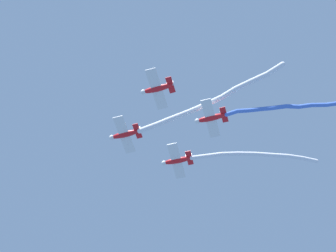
{
  "coord_description": "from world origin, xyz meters",
  "views": [
    {
      "loc": [
        32.66,
        31.78,
        1.68
      ],
      "look_at": [
        -4.27,
        -2.08,
        85.85
      ],
      "focal_mm": 60.93,
      "sensor_mm": 36.0,
      "label": 1
    }
  ],
  "objects": [
    {
      "name": "airplane_slot",
      "position": [
        -7.97,
        4.42,
        85.74
      ],
      "size": [
        7.52,
        5.87,
        1.92
      ],
      "rotation": [
        0.0,
        0.0,
        5.2
      ],
      "color": "red"
    },
    {
      "name": "airplane_right_wing",
      "position": [
        -10.82,
        -5.95,
        86.24
      ],
      "size": [
        7.46,
        5.85,
        1.92
      ],
      "rotation": [
        0.0,
        0.0,
        5.23
      ],
      "color": "red"
    },
    {
      "name": "smoke_trail_lead",
      "position": [
        -6.52,
        6.09,
        88.12
      ],
      "size": [
        9.71,
        26.11,
        5.37
      ],
      "color": "white"
    },
    {
      "name": "smoke_trail_slot",
      "position": [
        -14.55,
        14.64,
        85.62
      ],
      "size": [
        11.72,
        16.33,
        1.31
      ],
      "color": "#4C75DB"
    },
    {
      "name": "airplane_lead",
      "position": [
        -0.46,
        -8.8,
        85.94
      ],
      "size": [
        7.55,
        5.88,
        1.92
      ],
      "rotation": [
        0.0,
        0.0,
        5.18
      ],
      "color": "red"
    },
    {
      "name": "airplane_left_wing",
      "position": [
        2.4,
        1.56,
        85.54
      ],
      "size": [
        7.56,
        5.88,
        1.92
      ],
      "rotation": [
        0.0,
        0.0,
        5.18
      ],
      "color": "red"
    },
    {
      "name": "smoke_trail_right_wing",
      "position": [
        -19.86,
        4.84,
        86.8
      ],
      "size": [
        17.15,
        16.58,
        1.77
      ],
      "color": "white"
    }
  ]
}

